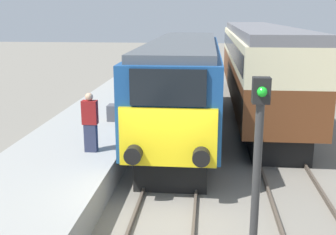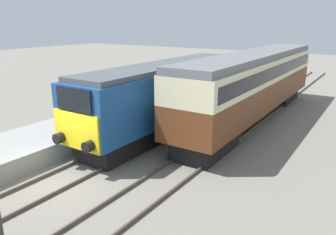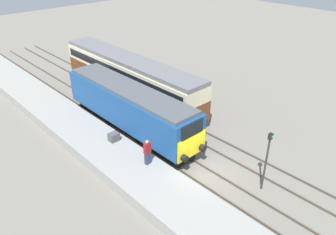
# 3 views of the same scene
# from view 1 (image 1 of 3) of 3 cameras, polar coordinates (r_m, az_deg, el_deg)

# --- Properties ---
(ground_plane) EXTENTS (120.00, 120.00, 0.00)m
(ground_plane) POSITION_cam_1_polar(r_m,az_deg,el_deg) (10.49, -0.46, -13.27)
(ground_plane) COLOR slate
(platform_left) EXTENTS (3.50, 50.00, 0.81)m
(platform_left) POSITION_cam_1_polar(r_m,az_deg,el_deg) (18.33, -8.16, -0.02)
(platform_left) COLOR gray
(platform_left) RESTS_ON ground_plane
(rails_near_track) EXTENTS (1.51, 60.00, 0.14)m
(rails_near_track) POSITION_cam_1_polar(r_m,az_deg,el_deg) (15.07, 1.51, -4.31)
(rails_near_track) COLOR #4C4238
(rails_near_track) RESTS_ON ground_plane
(rails_far_track) EXTENTS (1.50, 60.00, 0.14)m
(rails_far_track) POSITION_cam_1_polar(r_m,az_deg,el_deg) (15.23, 14.42, -4.56)
(rails_far_track) COLOR #4C4238
(rails_far_track) RESTS_ON ground_plane
(locomotive) EXTENTS (2.70, 13.41, 3.78)m
(locomotive) POSITION_cam_1_polar(r_m,az_deg,el_deg) (16.83, 2.11, 4.75)
(locomotive) COLOR black
(locomotive) RESTS_ON ground_plane
(passenger_carriage) EXTENTS (2.75, 17.00, 4.19)m
(passenger_carriage) POSITION_cam_1_polar(r_m,az_deg,el_deg) (21.33, 12.10, 7.56)
(passenger_carriage) COLOR black
(passenger_carriage) RESTS_ON ground_plane
(person_on_platform) EXTENTS (0.44, 0.26, 1.76)m
(person_on_platform) POSITION_cam_1_polar(r_m,az_deg,el_deg) (12.49, -10.49, -0.68)
(person_on_platform) COLOR #2D334C
(person_on_platform) RESTS_ON platform_left
(signal_post) EXTENTS (0.24, 0.28, 3.96)m
(signal_post) POSITION_cam_1_polar(r_m,az_deg,el_deg) (6.30, 11.82, -9.28)
(signal_post) COLOR #333333
(signal_post) RESTS_ON ground_plane
(luggage_crate) EXTENTS (0.70, 0.56, 0.60)m
(luggage_crate) POSITION_cam_1_polar(r_m,az_deg,el_deg) (16.12, -6.89, 0.66)
(luggage_crate) COLOR #4C4C51
(luggage_crate) RESTS_ON platform_left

